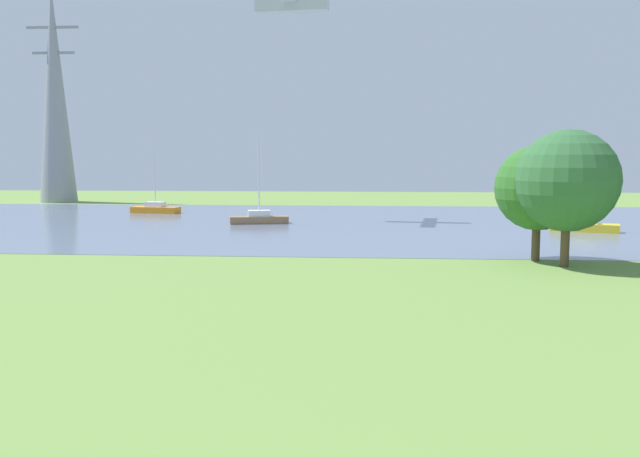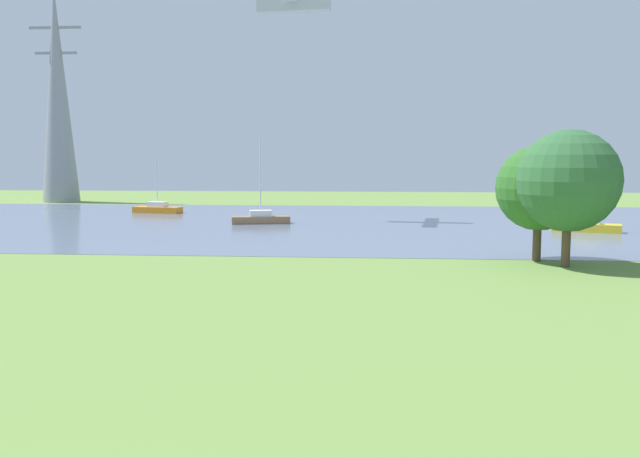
{
  "view_description": "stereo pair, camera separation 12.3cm",
  "coord_description": "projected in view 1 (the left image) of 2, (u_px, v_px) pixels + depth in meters",
  "views": [
    {
      "loc": [
        3.54,
        -6.78,
        5.5
      ],
      "look_at": [
        1.48,
        19.95,
        2.67
      ],
      "focal_mm": 38.03,
      "sensor_mm": 36.0,
      "label": 1
    },
    {
      "loc": [
        3.66,
        -6.77,
        5.5
      ],
      "look_at": [
        1.48,
        19.95,
        2.67
      ],
      "focal_mm": 38.03,
      "sensor_mm": 36.0,
      "label": 2
    }
  ],
  "objects": [
    {
      "name": "electricity_pylon",
      "position": [
        55.0,
        94.0,
        82.14
      ],
      "size": [
        6.4,
        4.4,
        26.29
      ],
      "color": "gray",
      "rests_on": "ground"
    },
    {
      "name": "sailboat_brown",
      "position": [
        259.0,
        218.0,
        56.23
      ],
      "size": [
        5.01,
        2.5,
        7.01
      ],
      "color": "brown",
      "rests_on": "water_surface"
    },
    {
      "name": "light_aircraft",
      "position": [
        291.0,
        5.0,
        58.52
      ],
      "size": [
        6.49,
        8.47,
        2.1
      ],
      "color": "silver"
    },
    {
      "name": "water_surface",
      "position": [
        330.0,
        223.0,
        57.15
      ],
      "size": [
        140.0,
        40.0,
        0.02
      ],
      "primitive_type": "cube",
      "color": "slate",
      "rests_on": "ground"
    },
    {
      "name": "tree_east_far",
      "position": [
        567.0,
        181.0,
        33.79
      ],
      "size": [
        5.12,
        5.12,
        6.9
      ],
      "color": "brown",
      "rests_on": "ground"
    },
    {
      "name": "tree_mid_shore",
      "position": [
        538.0,
        188.0,
        35.72
      ],
      "size": [
        4.5,
        4.5,
        6.14
      ],
      "color": "brown",
      "rests_on": "ground"
    },
    {
      "name": "sailboat_yellow",
      "position": [
        585.0,
        226.0,
        50.1
      ],
      "size": [
        5.03,
        3.01,
        7.24
      ],
      "color": "yellow",
      "rests_on": "water_surface"
    },
    {
      "name": "sailboat_orange",
      "position": [
        155.0,
        209.0,
        66.9
      ],
      "size": [
        4.99,
        2.36,
        5.68
      ],
      "color": "orange",
      "rests_on": "water_surface"
    },
    {
      "name": "ground_plane",
      "position": [
        290.0,
        284.0,
        29.39
      ],
      "size": [
        160.0,
        160.0,
        0.0
      ],
      "primitive_type": "plane",
      "color": "olive"
    }
  ]
}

